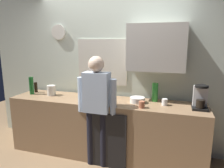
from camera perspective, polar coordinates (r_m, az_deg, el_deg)
The scene contains 16 objects.
ground_plane at distance 3.30m, azimuth -3.96°, elevation -21.20°, with size 8.00×8.00×0.00m, color #8C6D4C.
kitchen_counter at distance 3.33m, azimuth -2.16°, elevation -12.01°, with size 3.01×0.64×0.90m, color #937251.
dishwasher_panel at distance 3.02m, azimuth -1.37°, elevation -15.56°, with size 0.56×0.02×0.81m, color black.
back_wall_assembly at distance 3.44m, azimuth 1.39°, elevation 4.41°, with size 4.61×0.42×2.60m.
coffee_maker at distance 2.99m, azimuth 23.27°, elevation -3.64°, with size 0.20×0.20×0.33m.
bottle_amber_beer at distance 3.11m, azimuth -4.68°, elevation -2.75°, with size 0.06×0.06×0.23m, color brown.
bottle_dark_sauce at distance 3.91m, azimuth -20.34°, elevation -0.85°, with size 0.06×0.06×0.18m, color black.
bottle_clear_soda at distance 3.16m, azimuth 11.80°, elevation -2.26°, with size 0.09×0.09×0.28m, color #2D8C33.
bottle_green_wine at distance 3.78m, azimuth -21.41°, elevation -0.39°, with size 0.07×0.07×0.30m, color #195923.
cup_terracotta_mug at distance 2.84m, azimuth 8.25°, elevation -5.66°, with size 0.08×0.08×0.09m, color #B26647.
cup_yellow_cup at distance 3.23m, azimuth -2.44°, elevation -3.49°, with size 0.07×0.07×0.09m, color yellow.
cup_white_mug at distance 3.02m, azimuth 14.37°, elevation -4.88°, with size 0.08×0.08×0.10m, color white.
mixing_bowl at distance 3.08m, azimuth 7.03°, elevation -4.39°, with size 0.22×0.22×0.08m, color white.
dish_soap at distance 3.50m, azimuth -8.44°, elevation -1.85°, with size 0.06×0.06×0.18m.
storage_canister at distance 3.60m, azimuth -16.43°, elevation -1.69°, with size 0.14×0.14×0.17m, color silver.
person_at_sink at distance 2.90m, azimuth -4.22°, elevation -5.23°, with size 0.57×0.22×1.60m.
Camera 1 is at (1.02, -2.58, 1.79)m, focal length 33.01 mm.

